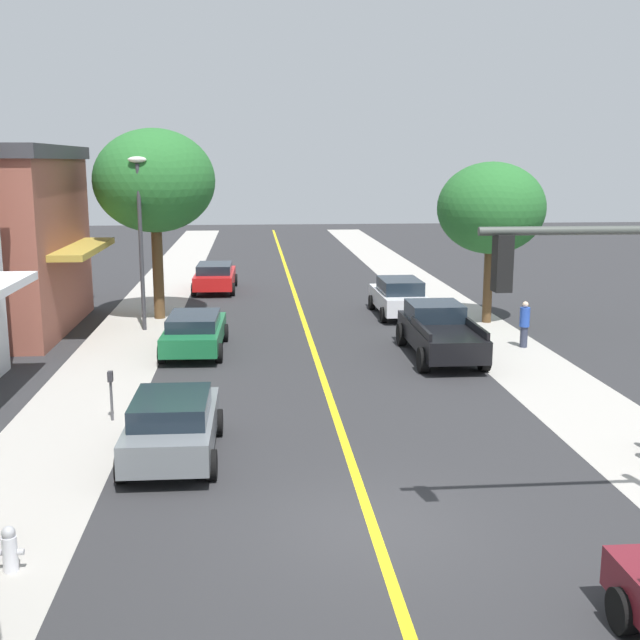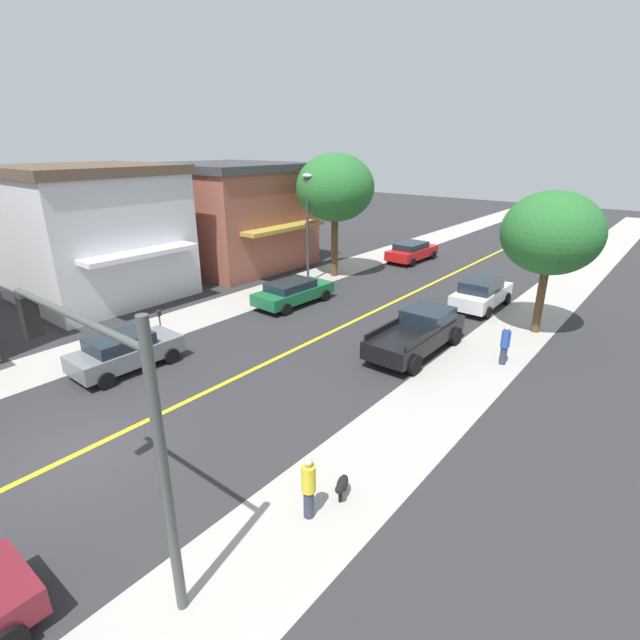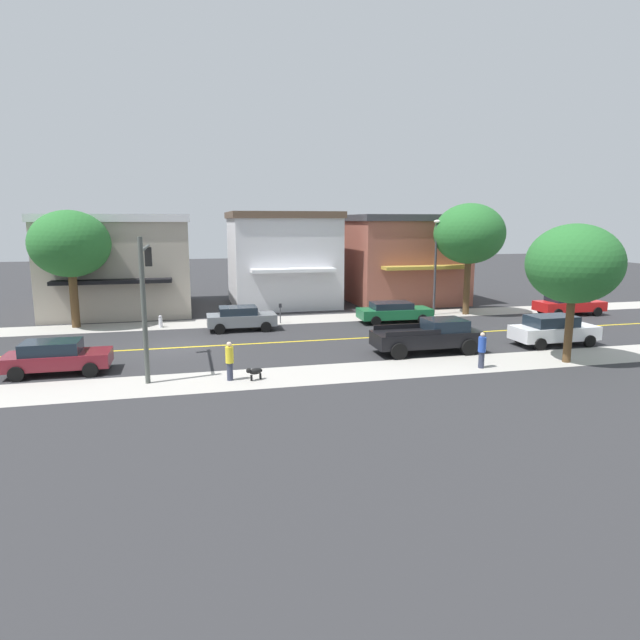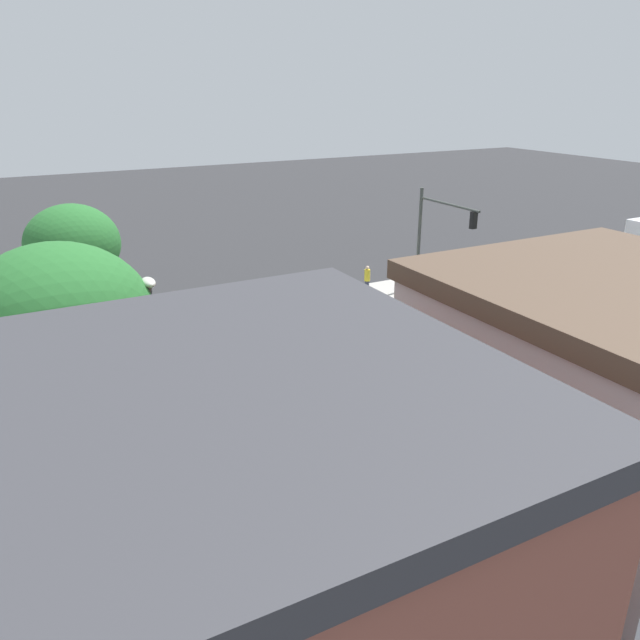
# 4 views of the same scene
# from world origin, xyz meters

# --- Properties ---
(ground_plane) EXTENTS (140.00, 140.00, 0.00)m
(ground_plane) POSITION_xyz_m (0.00, 0.00, 0.00)
(ground_plane) COLOR #2D2D30
(road_centerline_stripe) EXTENTS (0.20, 126.00, 0.00)m
(road_centerline_stripe) POSITION_xyz_m (0.00, 0.00, 0.00)
(road_centerline_stripe) COLOR yellow
(road_centerline_stripe) RESTS_ON ground
(street_tree_right_corner) EXTENTS (4.29, 4.29, 6.47)m
(street_tree_right_corner) POSITION_xyz_m (7.44, 17.91, 4.62)
(street_tree_right_corner) COLOR brown
(street_tree_right_corner) RESTS_ON ground
(street_tree_left_far) EXTENTS (4.92, 4.92, 7.79)m
(street_tree_left_far) POSITION_xyz_m (-5.99, 19.93, 5.67)
(street_tree_left_far) COLOR brown
(street_tree_left_far) RESTS_ON ground
(fire_hydrant) EXTENTS (0.44, 0.24, 0.77)m
(fire_hydrant) POSITION_xyz_m (-6.04, -1.08, 0.38)
(fire_hydrant) COLOR silver
(fire_hydrant) RESTS_ON ground
(parking_meter) EXTENTS (0.12, 0.18, 1.29)m
(parking_meter) POSITION_xyz_m (-5.70, 6.46, 0.85)
(parking_meter) COLOR #4C4C51
(parking_meter) RESTS_ON ground
(street_lamp) EXTENTS (0.70, 0.36, 6.65)m
(street_lamp) POSITION_xyz_m (-6.33, 17.60, 4.09)
(street_lamp) COLOR #38383D
(street_lamp) RESTS_ON ground
(red_sedan_left_curb) EXTENTS (2.19, 4.77, 1.42)m
(red_sedan_left_curb) POSITION_xyz_m (-3.97, 26.84, 0.76)
(red_sedan_left_curb) COLOR red
(red_sedan_left_curb) RESTS_ON ground
(grey_sedan_left_curb) EXTENTS (2.08, 4.15, 1.46)m
(grey_sedan_left_curb) POSITION_xyz_m (-3.90, 3.72, 0.77)
(grey_sedan_left_curb) COLOR slate
(grey_sedan_left_curb) RESTS_ON ground
(white_sedan_right_curb) EXTENTS (2.09, 4.55, 1.61)m
(white_sedan_right_curb) POSITION_xyz_m (4.12, 19.61, 0.83)
(white_sedan_right_curb) COLOR silver
(white_sedan_right_curb) RESTS_ON ground
(green_sedan_left_curb) EXTENTS (2.20, 4.80, 1.36)m
(green_sedan_left_curb) POSITION_xyz_m (-4.10, 13.71, 0.73)
(green_sedan_left_curb) COLOR #196638
(green_sedan_left_curb) RESTS_ON ground
(black_pickup_truck) EXTENTS (2.25, 5.45, 1.69)m
(black_pickup_truck) POSITION_xyz_m (4.15, 12.41, 0.86)
(black_pickup_truck) COLOR black
(black_pickup_truck) RESTS_ON ground
(pedestrian_blue_shirt) EXTENTS (0.35, 0.35, 1.65)m
(pedestrian_blue_shirt) POSITION_xyz_m (7.45, 13.43, 0.87)
(pedestrian_blue_shirt) COLOR #33384C
(pedestrian_blue_shirt) RESTS_ON ground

